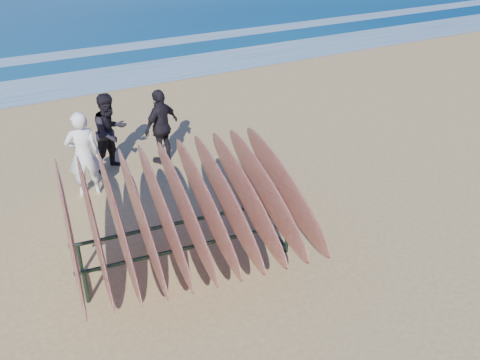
{
  "coord_description": "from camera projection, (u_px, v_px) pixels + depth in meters",
  "views": [
    {
      "loc": [
        -3.42,
        -5.17,
        4.68
      ],
      "look_at": [
        0.0,
        0.8,
        0.95
      ],
      "focal_mm": 38.0,
      "sensor_mm": 36.0,
      "label": 1
    }
  ],
  "objects": [
    {
      "name": "person_dark_a",
      "position": [
        110.0,
        132.0,
        9.89
      ],
      "size": [
        0.93,
        0.84,
        1.57
      ],
      "primitive_type": "imported",
      "rotation": [
        0.0,
        0.0,
        0.4
      ],
      "color": "black",
      "rests_on": "ground"
    },
    {
      "name": "surfboard_rack",
      "position": [
        184.0,
        206.0,
        7.09
      ],
      "size": [
        3.54,
        3.36,
        1.63
      ],
      "rotation": [
        0.0,
        0.0,
        -0.13
      ],
      "color": "black",
      "rests_on": "ground"
    },
    {
      "name": "person_white",
      "position": [
        83.0,
        155.0,
        8.97
      ],
      "size": [
        0.64,
        0.47,
        1.6
      ],
      "primitive_type": "imported",
      "rotation": [
        0.0,
        0.0,
        2.98
      ],
      "color": "white",
      "rests_on": "ground"
    },
    {
      "name": "person_dark_b",
      "position": [
        162.0,
        126.0,
        10.18
      ],
      "size": [
        0.98,
        0.74,
        1.54
      ],
      "primitive_type": "imported",
      "rotation": [
        0.0,
        0.0,
        3.6
      ],
      "color": "black",
      "rests_on": "ground"
    },
    {
      "name": "foam_far",
      "position": [
        62.0,
        55.0,
        17.96
      ],
      "size": [
        160.0,
        160.0,
        0.0
      ],
      "primitive_type": "plane",
      "color": "white",
      "rests_on": "ground"
    },
    {
      "name": "ground",
      "position": [
        266.0,
        257.0,
        7.67
      ],
      "size": [
        120.0,
        120.0,
        0.0
      ],
      "primitive_type": "plane",
      "color": "tan",
      "rests_on": "ground"
    },
    {
      "name": "foam_near",
      "position": [
        89.0,
        81.0,
        15.29
      ],
      "size": [
        160.0,
        160.0,
        0.0
      ],
      "primitive_type": "plane",
      "color": "white",
      "rests_on": "ground"
    }
  ]
}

